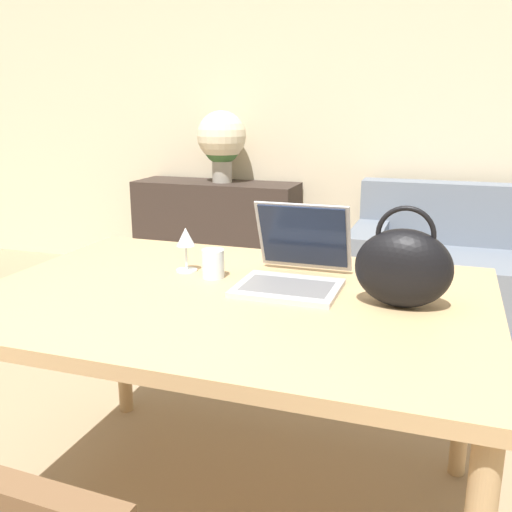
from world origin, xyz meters
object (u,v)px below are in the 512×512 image
object	(u,v)px
laptop	(295,263)
couch	(501,276)
drinking_glass	(213,264)
wine_glass	(186,241)
handbag	(403,267)
flower_vase	(222,141)

from	to	relation	value
laptop	couch	bearing A→B (deg)	68.96
drinking_glass	wine_glass	bearing A→B (deg)	161.45
laptop	handbag	bearing A→B (deg)	-19.47
couch	flower_vase	distance (m)	2.11
couch	drinking_glass	distance (m)	2.36
laptop	handbag	distance (m)	0.36
couch	handbag	xyz separation A→B (m)	(-0.44, -2.14, 0.60)
laptop	handbag	size ratio (longest dim) A/B	1.27
drinking_glass	wine_glass	world-z (taller)	wine_glass
handbag	flower_vase	distance (m)	2.83
drinking_glass	handbag	bearing A→B (deg)	-8.15
laptop	flower_vase	world-z (taller)	flower_vase
drinking_glass	flower_vase	bearing A→B (deg)	111.50
laptop	drinking_glass	size ratio (longest dim) A/B	3.88
handbag	drinking_glass	bearing A→B (deg)	171.85
flower_vase	wine_glass	bearing A→B (deg)	-70.69
handbag	flower_vase	bearing A→B (deg)	122.19
couch	handbag	size ratio (longest dim) A/B	6.41
wine_glass	flower_vase	xyz separation A→B (m)	(-0.80, 2.27, 0.18)
laptop	wine_glass	bearing A→B (deg)	179.14
wine_glass	flower_vase	distance (m)	2.41
laptop	wine_glass	world-z (taller)	laptop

